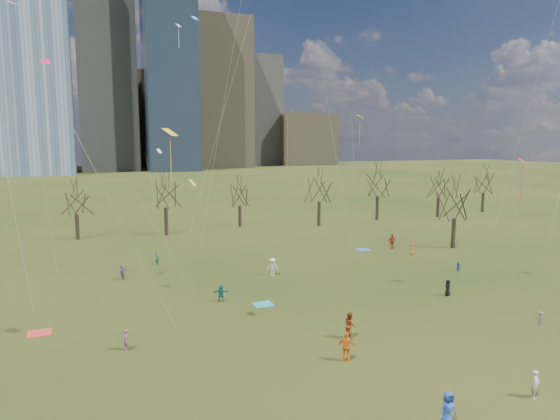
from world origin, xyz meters
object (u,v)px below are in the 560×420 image
object	(u,v)px
blanket_teal	(263,304)
blanket_crimson	(39,333)
person_2	(350,325)
person_1	(536,384)
person_4	(347,347)
blanket_navy	(363,250)
person_0	(448,409)

from	to	relation	value
blanket_teal	blanket_crimson	size ratio (longest dim) A/B	1.00
blanket_teal	person_2	xyz separation A→B (m)	(3.33, -8.94, 0.92)
blanket_crimson	person_2	world-z (taller)	person_2
person_1	person_4	xyz separation A→B (m)	(-7.30, 7.58, 0.17)
blanket_teal	blanket_crimson	xyz separation A→B (m)	(-17.03, -0.24, 0.00)
blanket_navy	person_1	distance (m)	36.52
blanket_teal	person_4	distance (m)	12.21
blanket_navy	person_0	bearing A→B (deg)	-114.43
blanket_teal	person_0	bearing A→B (deg)	-83.23
blanket_navy	person_1	size ratio (longest dim) A/B	1.04
blanket_teal	blanket_navy	bearing A→B (deg)	39.65
person_4	person_1	bearing A→B (deg)	166.65
person_1	person_0	bearing A→B (deg)	150.36
person_1	person_2	bearing A→B (deg)	81.40
blanket_navy	person_1	xyz separation A→B (m)	(-9.97, -35.13, 0.75)
person_2	person_4	size ratio (longest dim) A/B	1.00
person_1	person_4	size ratio (longest dim) A/B	0.82
person_2	person_4	xyz separation A→B (m)	(-1.98, -3.17, 0.00)
blanket_crimson	person_1	bearing A→B (deg)	-37.13
person_1	person_2	size ratio (longest dim) A/B	0.82
blanket_teal	person_0	xyz separation A→B (m)	(2.41, -20.27, 0.89)
blanket_teal	blanket_crimson	distance (m)	17.03
blanket_navy	person_4	distance (m)	32.53
blanket_navy	person_2	bearing A→B (deg)	-122.11
blanket_teal	person_2	world-z (taller)	person_2
blanket_crimson	person_2	xyz separation A→B (m)	(20.36, -8.69, 0.92)
person_4	blanket_crimson	bearing A→B (deg)	-0.10
person_1	blanket_navy	bearing A→B (deg)	39.20
blanket_navy	person_2	size ratio (longest dim) A/B	0.85
blanket_navy	person_4	bearing A→B (deg)	-122.10
blanket_crimson	person_1	size ratio (longest dim) A/B	1.04
person_1	person_2	world-z (taller)	person_2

